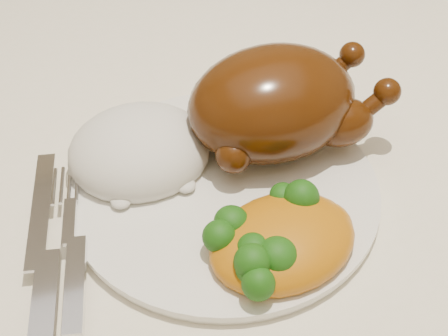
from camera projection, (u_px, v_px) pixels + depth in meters
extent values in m
cube|color=brown|center=(310.00, 105.00, 0.66)|extent=(1.60, 0.90, 0.04)
cube|color=white|center=(312.00, 87.00, 0.65)|extent=(1.72, 1.02, 0.01)
cylinder|color=white|center=(224.00, 190.00, 0.53)|extent=(0.31, 0.31, 0.01)
ellipsoid|color=#492107|center=(272.00, 103.00, 0.53)|extent=(0.16, 0.13, 0.09)
ellipsoid|color=#492107|center=(263.00, 88.00, 0.51)|extent=(0.08, 0.06, 0.04)
ellipsoid|color=#492107|center=(341.00, 122.00, 0.53)|extent=(0.06, 0.04, 0.04)
sphere|color=#492107|center=(387.00, 92.00, 0.53)|extent=(0.02, 0.02, 0.02)
ellipsoid|color=#492107|center=(309.00, 83.00, 0.57)|extent=(0.06, 0.04, 0.04)
sphere|color=#492107|center=(352.00, 55.00, 0.57)|extent=(0.02, 0.02, 0.02)
sphere|color=#492107|center=(234.00, 155.00, 0.50)|extent=(0.03, 0.03, 0.03)
sphere|color=#492107|center=(205.00, 106.00, 0.55)|extent=(0.03, 0.03, 0.03)
ellipsoid|color=white|center=(140.00, 151.00, 0.53)|extent=(0.13, 0.12, 0.06)
ellipsoid|color=#CD720D|center=(283.00, 242.00, 0.47)|extent=(0.14, 0.12, 0.04)
ellipsoid|color=#CD720D|center=(318.00, 225.00, 0.48)|extent=(0.05, 0.05, 0.03)
ellipsoid|color=#173D0A|center=(283.00, 195.00, 0.49)|extent=(0.02, 0.02, 0.02)
ellipsoid|color=#173D0A|center=(280.00, 255.00, 0.46)|extent=(0.02, 0.02, 0.02)
ellipsoid|color=#173D0A|center=(278.00, 226.00, 0.48)|extent=(0.03, 0.03, 0.03)
ellipsoid|color=#173D0A|center=(258.00, 284.00, 0.43)|extent=(0.02, 0.02, 0.03)
ellipsoid|color=#173D0A|center=(252.00, 262.00, 0.43)|extent=(0.03, 0.03, 0.03)
ellipsoid|color=#173D0A|center=(231.00, 222.00, 0.47)|extent=(0.03, 0.03, 0.02)
ellipsoid|color=#173D0A|center=(253.00, 252.00, 0.45)|extent=(0.03, 0.03, 0.03)
ellipsoid|color=#173D0A|center=(301.00, 198.00, 0.48)|extent=(0.03, 0.03, 0.03)
ellipsoid|color=#173D0A|center=(219.00, 236.00, 0.46)|extent=(0.03, 0.03, 0.02)
ellipsoid|color=#173D0A|center=(251.00, 269.00, 0.44)|extent=(0.02, 0.02, 0.02)
ellipsoid|color=#173D0A|center=(277.00, 256.00, 0.44)|extent=(0.03, 0.03, 0.03)
cube|color=#BCBCC3|center=(41.00, 208.00, 0.50)|extent=(0.03, 0.13, 0.00)
cube|color=#BCBCC3|center=(45.00, 298.00, 0.43)|extent=(0.03, 0.08, 0.01)
cube|color=#BCBCC3|center=(75.00, 286.00, 0.44)|extent=(0.02, 0.09, 0.01)
cube|color=#BCBCC3|center=(67.00, 203.00, 0.50)|extent=(0.02, 0.09, 0.00)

